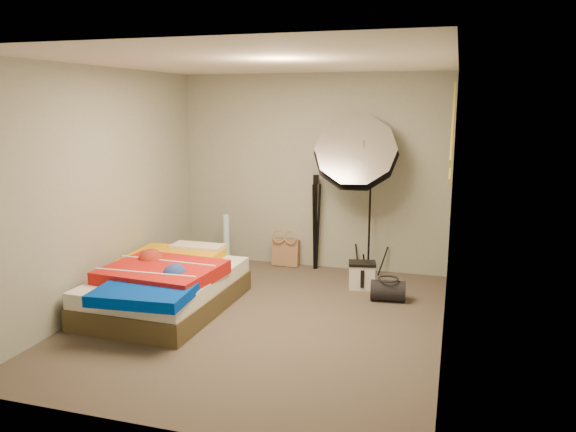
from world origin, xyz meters
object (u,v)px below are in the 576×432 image
at_px(duffel_bag, 388,291).
at_px(camera_tripod, 316,216).
at_px(camera_case, 362,276).
at_px(photo_umbrella, 356,155).
at_px(tote_bag, 286,252).
at_px(bed, 166,285).
at_px(wrapping_roll, 226,242).

bearing_deg(duffel_bag, camera_tripod, 131.63).
relative_size(camera_case, photo_umbrella, 0.14).
bearing_deg(tote_bag, bed, -110.48).
height_order(tote_bag, bed, bed).
bearing_deg(wrapping_roll, bed, -91.24).
distance_m(tote_bag, photo_umbrella, 1.66).
relative_size(tote_bag, bed, 0.19).
bearing_deg(bed, duffel_bag, 22.58).
relative_size(tote_bag, camera_tripod, 0.29).
height_order(tote_bag, photo_umbrella, photo_umbrella).
relative_size(camera_case, bed, 0.15).
bearing_deg(wrapping_roll, photo_umbrella, 3.61).
height_order(tote_bag, camera_case, tote_bag).
xyz_separation_m(tote_bag, camera_tripod, (0.41, -0.03, 0.53)).
bearing_deg(wrapping_roll, camera_tripod, 16.06).
bearing_deg(wrapping_roll, duffel_bag, -16.19).
bearing_deg(bed, camera_tripod, 58.42).
bearing_deg(camera_case, wrapping_roll, 158.99).
distance_m(tote_bag, bed, 2.03).
xyz_separation_m(camera_case, duffel_bag, (0.34, -0.33, -0.03)).
xyz_separation_m(bed, camera_tripod, (1.15, 1.87, 0.45)).
distance_m(camera_case, bed, 2.24).
xyz_separation_m(tote_bag, wrapping_roll, (-0.70, -0.35, 0.18)).
bearing_deg(camera_case, photo_umbrella, 101.25).
bearing_deg(camera_case, tote_bag, 138.40).
distance_m(wrapping_roll, bed, 1.55).
relative_size(wrapping_roll, photo_umbrella, 0.34).
bearing_deg(camera_tripod, photo_umbrella, -21.74).
height_order(camera_case, photo_umbrella, photo_umbrella).
xyz_separation_m(camera_case, photo_umbrella, (-0.17, 0.40, 1.37)).
xyz_separation_m(wrapping_roll, photo_umbrella, (1.66, 0.10, 1.16)).
relative_size(wrapping_roll, bed, 0.37).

